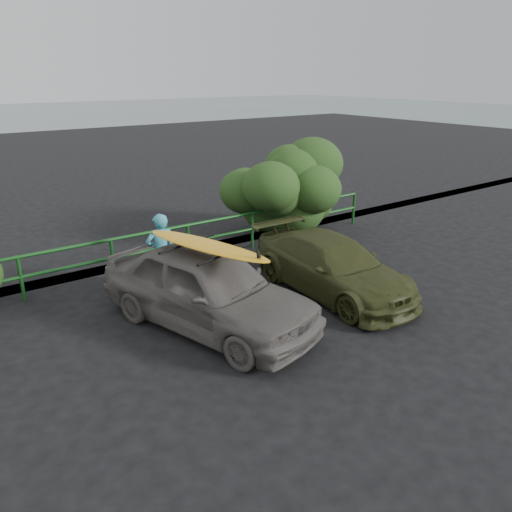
{
  "coord_description": "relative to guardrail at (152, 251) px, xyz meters",
  "views": [
    {
      "loc": [
        -4.64,
        -5.81,
        4.61
      ],
      "look_at": [
        0.83,
        1.8,
        1.17
      ],
      "focal_mm": 35.0,
      "sensor_mm": 36.0,
      "label": 1
    }
  ],
  "objects": [
    {
      "name": "ground",
      "position": [
        0.0,
        -5.0,
        -0.52
      ],
      "size": [
        80.0,
        80.0,
        0.0
      ],
      "primitive_type": "plane",
      "color": "black"
    },
    {
      "name": "sedan",
      "position": [
        -0.34,
        -3.26,
        0.26
      ],
      "size": [
        3.03,
        4.89,
        1.55
      ],
      "primitive_type": "imported",
      "rotation": [
        0.0,
        0.0,
        0.28
      ],
      "color": "#5D5853",
      "rests_on": "ground"
    },
    {
      "name": "olive_vehicle",
      "position": [
        2.7,
        -3.48,
        0.1
      ],
      "size": [
        1.84,
        4.29,
        1.23
      ],
      "primitive_type": "imported",
      "rotation": [
        0.0,
        0.0,
        -0.03
      ],
      "color": "#383D1B",
      "rests_on": "ground"
    },
    {
      "name": "shrub_right",
      "position": [
        5.0,
        0.5,
        0.74
      ],
      "size": [
        3.2,
        2.4,
        2.52
      ],
      "primitive_type": null,
      "color": "#294A1B",
      "rests_on": "ground"
    },
    {
      "name": "roof_rack",
      "position": [
        -0.34,
        -3.26,
        1.06
      ],
      "size": [
        1.66,
        1.37,
        0.05
      ],
      "primitive_type": null,
      "rotation": [
        0.0,
        0.0,
        0.28
      ],
      "color": "black",
      "rests_on": "sedan"
    },
    {
      "name": "man",
      "position": [
        -0.3,
        -1.19,
        0.37
      ],
      "size": [
        0.72,
        0.55,
        1.78
      ],
      "primitive_type": "imported",
      "rotation": [
        0.0,
        0.0,
        2.93
      ],
      "color": "teal",
      "rests_on": "ground"
    },
    {
      "name": "surfboard",
      "position": [
        -0.34,
        -3.26,
        1.13
      ],
      "size": [
        1.39,
        2.98,
        0.09
      ],
      "primitive_type": "ellipsoid",
      "rotation": [
        0.0,
        0.0,
        0.28
      ],
      "color": "#EEA519",
      "rests_on": "roof_rack"
    },
    {
      "name": "guardrail",
      "position": [
        0.0,
        0.0,
        0.0
      ],
      "size": [
        14.0,
        0.08,
        1.04
      ],
      "primitive_type": null,
      "color": "#154C19",
      "rests_on": "ground"
    }
  ]
}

